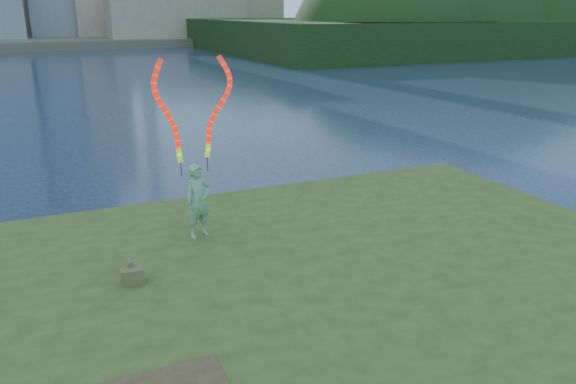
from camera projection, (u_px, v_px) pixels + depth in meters
name	position (u px, v px, depth m)	size (l,w,h in m)	color
ground	(220.00, 334.00, 9.51)	(320.00, 320.00, 0.00)	#18243D
far_shore	(41.00, 40.00, 91.59)	(320.00, 40.00, 1.20)	#4D4838
wooded_hill	(475.00, 45.00, 84.79)	(78.00, 50.00, 63.00)	black
woman_with_ribbons	(196.00, 169.00, 11.14)	(1.94, 0.64, 3.92)	#247E3A
canvas_bag	(132.00, 275.00, 9.53)	(0.40, 0.45, 0.36)	brown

